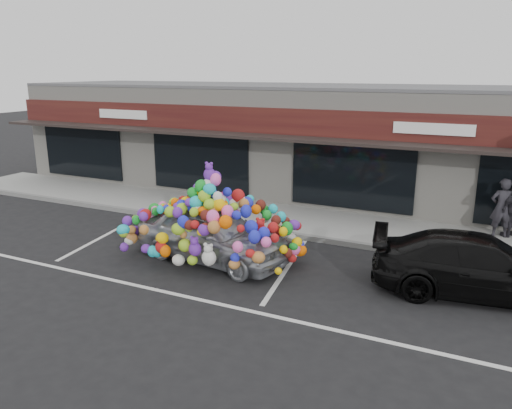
% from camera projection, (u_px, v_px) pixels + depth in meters
% --- Properties ---
extents(ground, '(90.00, 90.00, 0.00)m').
position_uv_depth(ground, '(190.00, 254.00, 13.72)').
color(ground, black).
rests_on(ground, ground).
extents(shop_building, '(24.00, 7.20, 4.31)m').
position_uv_depth(shop_building, '(300.00, 138.00, 20.50)').
color(shop_building, beige).
rests_on(shop_building, ground).
extents(sidewalk, '(26.00, 3.00, 0.15)m').
position_uv_depth(sidewalk, '(253.00, 214.00, 17.18)').
color(sidewalk, '#9B9B95').
rests_on(sidewalk, ground).
extents(kerb, '(26.00, 0.18, 0.16)m').
position_uv_depth(kerb, '(233.00, 226.00, 15.87)').
color(kerb, slate).
rests_on(kerb, ground).
extents(parking_stripe_left, '(0.73, 4.37, 0.01)m').
position_uv_depth(parking_stripe_left, '(105.00, 236.00, 15.22)').
color(parking_stripe_left, silver).
rests_on(parking_stripe_left, ground).
extents(parking_stripe_mid, '(0.73, 4.37, 0.01)m').
position_uv_depth(parking_stripe_mid, '(287.00, 268.00, 12.73)').
color(parking_stripe_mid, silver).
rests_on(parking_stripe_mid, ground).
extents(lane_line, '(14.00, 0.12, 0.01)m').
position_uv_depth(lane_line, '(210.00, 302.00, 10.88)').
color(lane_line, silver).
rests_on(lane_line, ground).
extents(toy_car, '(3.10, 4.79, 2.66)m').
position_uv_depth(toy_car, '(212.00, 228.00, 13.06)').
color(toy_car, '#B0B6BB').
rests_on(toy_car, ground).
extents(black_sedan, '(2.69, 4.95, 1.36)m').
position_uv_depth(black_sedan, '(480.00, 266.00, 11.09)').
color(black_sedan, black).
rests_on(black_sedan, ground).
extents(pedestrian_a, '(0.75, 0.62, 1.76)m').
position_uv_depth(pedestrian_a, '(501.00, 208.00, 14.45)').
color(pedestrian_a, '#232329').
rests_on(pedestrian_a, sidewalk).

